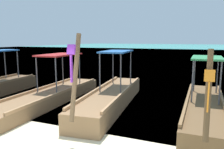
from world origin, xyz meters
TOP-DOWN VIEW (x-y plane):
  - sea_water at (0.00, 62.32)m, footprint 120.00×120.00m
  - longtail_boat_yellow_ribbon at (-2.84, 4.32)m, footprint 1.60×6.92m
  - longtail_boat_violet_ribbon at (-0.24, 4.82)m, footprint 1.86×6.64m
  - longtail_boat_orange_ribbon at (3.18, 4.72)m, footprint 1.26×6.10m

SIDE VIEW (x-z plane):
  - sea_water at x=0.00m, z-range 0.00..0.00m
  - longtail_boat_yellow_ribbon at x=-2.84m, z-range -0.87..1.49m
  - longtail_boat_orange_ribbon at x=3.18m, z-range -0.87..1.58m
  - longtail_boat_violet_ribbon at x=-0.24m, z-range -1.02..1.78m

